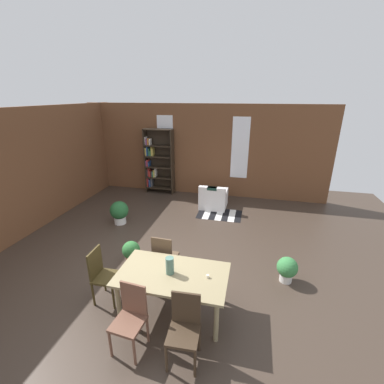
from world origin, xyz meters
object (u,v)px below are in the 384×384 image
at_px(vase_on_table, 170,266).
at_px(potted_plant_by_shelf, 119,212).
at_px(dining_chair_head_left, 103,274).
at_px(potted_plant_corner, 131,251).
at_px(bookshelf_tall, 157,162).
at_px(potted_plant_window, 287,268).
at_px(dining_chair_far_left, 164,256).
at_px(dining_chair_near_left, 131,316).
at_px(dining_chair_near_right, 184,326).
at_px(dining_table, 173,278).
at_px(armchair_white, 213,199).

xyz_separation_m(vase_on_table, potted_plant_by_shelf, (-2.29, 2.62, -0.52)).
relative_size(dining_chair_head_left, potted_plant_corner, 1.94).
bearing_deg(bookshelf_tall, dining_chair_head_left, -79.66).
height_order(dining_chair_head_left, potted_plant_window, dining_chair_head_left).
distance_m(dining_chair_head_left, potted_plant_by_shelf, 2.86).
xyz_separation_m(dining_chair_far_left, bookshelf_tall, (-1.78, 4.48, 0.59)).
relative_size(dining_chair_near_left, bookshelf_tall, 0.43).
height_order(vase_on_table, potted_plant_window, vase_on_table).
distance_m(dining_chair_near_right, potted_plant_corner, 2.39).
distance_m(dining_table, dining_chair_head_left, 1.22).
height_order(vase_on_table, armchair_white, vase_on_table).
bearing_deg(vase_on_table, armchair_white, 89.97).
height_order(potted_plant_by_shelf, potted_plant_window, potted_plant_by_shelf).
distance_m(vase_on_table, dining_chair_far_left, 0.86).
xyz_separation_m(dining_chair_near_left, dining_chair_head_left, (-0.84, 0.70, 0.00)).
distance_m(armchair_white, potted_plant_by_shelf, 2.83).
bearing_deg(dining_chair_near_left, dining_chair_head_left, 140.18).
bearing_deg(dining_chair_near_left, potted_plant_corner, 116.03).
bearing_deg(armchair_white, dining_chair_near_right, -85.28).
bearing_deg(dining_table, dining_chair_near_right, -61.99).
distance_m(dining_chair_head_left, armchair_white, 4.46).
height_order(dining_chair_head_left, bookshelf_tall, bookshelf_tall).
relative_size(dining_chair_far_left, armchair_white, 1.17).
height_order(dining_chair_near_right, dining_chair_far_left, same).
relative_size(dining_chair_near_left, armchair_white, 1.17).
relative_size(dining_chair_near_right, potted_plant_corner, 1.94).
distance_m(armchair_white, potted_plant_window, 3.62).
xyz_separation_m(potted_plant_by_shelf, potted_plant_corner, (1.10, -1.58, -0.07)).
bearing_deg(armchair_white, bookshelf_tall, 157.07).
xyz_separation_m(dining_chair_near_right, bookshelf_tall, (-2.54, 5.90, 0.59)).
bearing_deg(potted_plant_window, potted_plant_corner, -177.38).
bearing_deg(dining_chair_near_right, dining_chair_head_left, 156.16).
bearing_deg(potted_plant_window, vase_on_table, -147.62).
bearing_deg(potted_plant_by_shelf, dining_chair_near_right, -50.94).
bearing_deg(dining_chair_far_left, dining_chair_head_left, -139.69).
bearing_deg(bookshelf_tall, potted_plant_corner, -77.28).
xyz_separation_m(dining_chair_far_left, potted_plant_corner, (-0.85, 0.34, -0.24)).
distance_m(dining_chair_near_right, bookshelf_tall, 6.45).
xyz_separation_m(bookshelf_tall, armchair_white, (2.13, -0.90, -0.83)).
bearing_deg(dining_chair_head_left, potted_plant_by_shelf, 112.91).
xyz_separation_m(vase_on_table, dining_chair_near_left, (-0.33, -0.71, -0.36)).
bearing_deg(dining_chair_near_left, vase_on_table, 64.70).
bearing_deg(dining_chair_near_right, potted_plant_by_shelf, 129.06).
bearing_deg(dining_chair_head_left, dining_chair_near_left, -39.82).
height_order(dining_chair_far_left, potted_plant_corner, dining_chair_far_left).
relative_size(dining_chair_near_right, dining_chair_far_left, 1.00).
distance_m(dining_chair_near_left, potted_plant_by_shelf, 3.86).
distance_m(dining_chair_near_right, potted_plant_window, 2.40).
relative_size(dining_chair_far_left, potted_plant_by_shelf, 1.51).
bearing_deg(dining_chair_far_left, dining_chair_near_right, -61.77).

